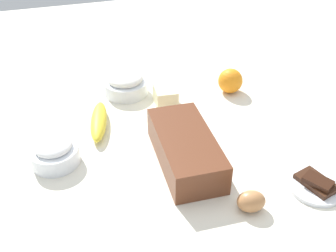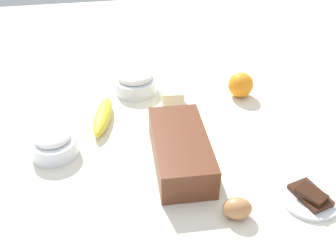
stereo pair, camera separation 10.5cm
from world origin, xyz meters
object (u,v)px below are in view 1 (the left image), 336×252
Objects in this scene: egg_near_butter at (251,201)px; banana at (99,121)px; flour_bowl at (126,84)px; sugar_bowl at (54,152)px; butter_block at (165,96)px; orange_fruit at (230,81)px; chocolate_plate at (316,185)px; loaf_pan at (185,148)px.

banana is at bearing -146.79° from egg_near_butter.
egg_near_butter is at bearing 15.16° from flour_bowl.
sugar_bowl is at bearing -46.58° from banana.
egg_near_butter is at bearing 6.51° from butter_block.
butter_block is at bearing 117.80° from sugar_bowl.
banana is (0.16, -0.11, -0.01)m from flour_bowl.
orange_fruit reaches higher than sugar_bowl.
butter_block reaches higher than chocolate_plate.
chocolate_plate is (0.27, 0.57, -0.02)m from sugar_bowl.
flour_bowl reaches higher than egg_near_butter.
chocolate_plate is at bearing 30.74° from flour_bowl.
orange_fruit is 0.60× the size of chocolate_plate.
egg_near_butter is 0.18m from chocolate_plate.
egg_near_butter is (0.57, 0.15, -0.01)m from flour_bowl.
butter_block is at bearing 175.91° from loaf_pan.
orange_fruit is (-0.07, 0.43, 0.02)m from banana.
egg_near_butter is at bearing 54.08° from sugar_bowl.
chocolate_plate is (0.39, 0.44, -0.01)m from banana.
butter_block is (-0.06, 0.21, 0.01)m from banana.
chocolate_plate is (0.55, 0.33, -0.02)m from flour_bowl.
orange_fruit is 0.87× the size of butter_block.
loaf_pan is at bearing 40.77° from banana.
flour_bowl is 0.73× the size of banana.
egg_near_butter reaches higher than chocolate_plate.
sugar_bowl is 0.39m from butter_block.
chocolate_plate is (0.46, 0.01, -0.03)m from orange_fruit.
loaf_pan is 0.32m from sugar_bowl.
sugar_bowl is 1.54× the size of orange_fruit.
egg_near_butter is (0.48, -0.17, -0.02)m from orange_fruit.
butter_block is 0.51m from chocolate_plate.
loaf_pan reaches higher than sugar_bowl.
egg_near_butter is at bearing -85.22° from chocolate_plate.
orange_fruit is (0.09, 0.32, 0.00)m from flour_bowl.
banana is 3.03× the size of egg_near_butter.
flour_bowl is 0.20m from banana.
sugar_bowl reaches higher than chocolate_plate.
butter_block is (-0.18, 0.34, -0.00)m from sugar_bowl.
banana is 1.46× the size of chocolate_plate.
orange_fruit is at bearing 160.70° from egg_near_butter.
loaf_pan is 0.38m from flour_bowl.
flour_bowl is 0.37m from sugar_bowl.
banana is (-0.12, 0.13, -0.01)m from sugar_bowl.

